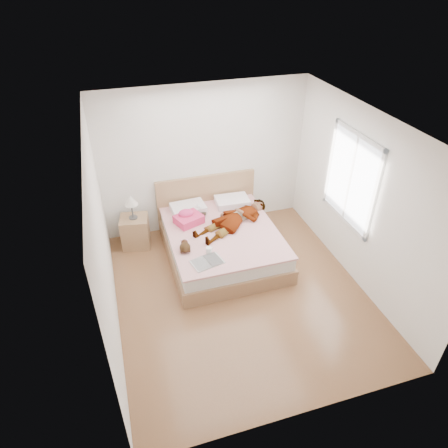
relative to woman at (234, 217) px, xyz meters
name	(u,v)px	position (x,y,z in m)	size (l,w,h in m)	color
ground	(240,293)	(-0.26, -1.12, -0.62)	(4.00, 4.00, 0.00)	#4F2C18
woman	(234,217)	(0.00, 0.00, 0.00)	(0.58, 1.55, 0.21)	silver
hair	(195,212)	(-0.57, 0.45, -0.07)	(0.40, 0.49, 0.07)	black
phone	(199,206)	(-0.50, 0.40, 0.06)	(0.04, 0.09, 0.01)	silver
room_shell	(351,179)	(1.51, -0.82, 0.88)	(4.00, 4.00, 4.00)	white
bed	(221,239)	(-0.26, -0.09, -0.34)	(1.80, 2.08, 1.00)	#8F6142
towel	(188,218)	(-0.74, 0.21, -0.02)	(0.52, 0.47, 0.22)	#DF3C70
magazine	(207,262)	(-0.70, -0.89, -0.10)	(0.51, 0.39, 0.03)	white
coffee_mug	(209,250)	(-0.62, -0.68, -0.06)	(0.13, 0.11, 0.10)	white
plush_toy	(185,247)	(-0.95, -0.52, -0.03)	(0.19, 0.27, 0.14)	black
nightstand	(135,229)	(-1.60, 0.54, -0.29)	(0.52, 0.48, 0.99)	olive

